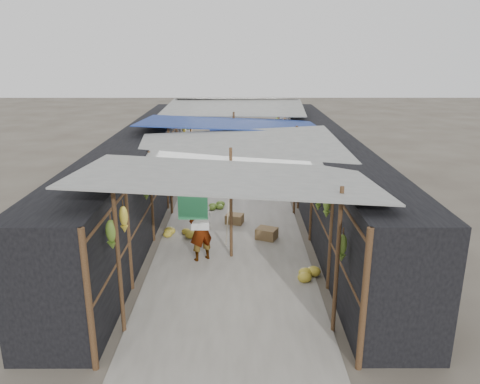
{
  "coord_description": "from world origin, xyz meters",
  "views": [
    {
      "loc": [
        0.18,
        -7.01,
        4.67
      ],
      "look_at": [
        0.21,
        4.1,
        1.25
      ],
      "focal_mm": 35.0,
      "sensor_mm": 36.0,
      "label": 1
    }
  ],
  "objects_px": {
    "crate_near": "(234,219)",
    "black_basin": "(259,192)",
    "shopper_blue": "(210,155)",
    "vendor_seated": "(279,166)",
    "vendor_elderly": "(201,230)"
  },
  "relations": [
    {
      "from": "black_basin",
      "to": "shopper_blue",
      "type": "distance_m",
      "value": 2.8
    },
    {
      "from": "shopper_blue",
      "to": "black_basin",
      "type": "bearing_deg",
      "value": -44.33
    },
    {
      "from": "black_basin",
      "to": "vendor_elderly",
      "type": "xyz_separation_m",
      "value": [
        -1.54,
        -4.98,
        0.66
      ]
    },
    {
      "from": "crate_near",
      "to": "vendor_seated",
      "type": "xyz_separation_m",
      "value": [
        1.62,
        4.91,
        0.3
      ]
    },
    {
      "from": "crate_near",
      "to": "shopper_blue",
      "type": "bearing_deg",
      "value": 117.06
    },
    {
      "from": "vendor_elderly",
      "to": "shopper_blue",
      "type": "bearing_deg",
      "value": -119.61
    },
    {
      "from": "vendor_elderly",
      "to": "vendor_seated",
      "type": "distance_m",
      "value": 7.62
    },
    {
      "from": "black_basin",
      "to": "shopper_blue",
      "type": "relative_size",
      "value": 0.36
    },
    {
      "from": "black_basin",
      "to": "vendor_seated",
      "type": "distance_m",
      "value": 2.43
    },
    {
      "from": "vendor_elderly",
      "to": "shopper_blue",
      "type": "relative_size",
      "value": 0.84
    },
    {
      "from": "shopper_blue",
      "to": "crate_near",
      "type": "bearing_deg",
      "value": -73.65
    },
    {
      "from": "shopper_blue",
      "to": "vendor_elderly",
      "type": "bearing_deg",
      "value": -83.43
    },
    {
      "from": "vendor_seated",
      "to": "shopper_blue",
      "type": "bearing_deg",
      "value": -74.55
    },
    {
      "from": "shopper_blue",
      "to": "vendor_seated",
      "type": "relative_size",
      "value": 2.06
    },
    {
      "from": "crate_near",
      "to": "black_basin",
      "type": "relative_size",
      "value": 0.71
    }
  ]
}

